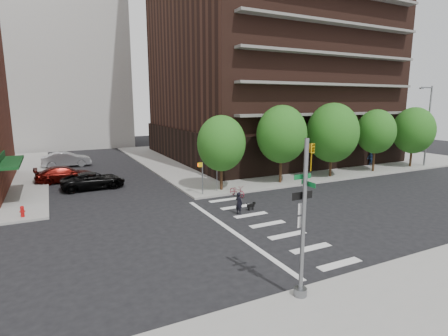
{
  "coord_description": "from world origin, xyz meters",
  "views": [
    {
      "loc": [
        -8.51,
        -17.06,
        7.39
      ],
      "look_at": [
        3.0,
        6.0,
        2.5
      ],
      "focal_mm": 28.0,
      "sensor_mm": 36.0,
      "label": 1
    }
  ],
  "objects_px": {
    "scooter": "(237,191)",
    "dog_walker": "(239,203)",
    "fire_hydrant": "(22,211)",
    "parked_car_silver": "(66,159)",
    "parked_car_maroon": "(65,174)",
    "parked_car_black": "(93,180)",
    "pedestrian_far": "(370,158)",
    "traffic_signal": "(303,232)"
  },
  "relations": [
    {
      "from": "scooter",
      "to": "dog_walker",
      "type": "xyz_separation_m",
      "value": [
        -2.04,
        -3.98,
        0.31
      ]
    },
    {
      "from": "fire_hydrant",
      "to": "dog_walker",
      "type": "distance_m",
      "value": 13.91
    },
    {
      "from": "parked_car_silver",
      "to": "dog_walker",
      "type": "relative_size",
      "value": 3.47
    },
    {
      "from": "parked_car_maroon",
      "to": "scooter",
      "type": "height_order",
      "value": "parked_car_maroon"
    },
    {
      "from": "parked_car_silver",
      "to": "dog_walker",
      "type": "distance_m",
      "value": 25.87
    },
    {
      "from": "parked_car_black",
      "to": "pedestrian_far",
      "type": "distance_m",
      "value": 30.04
    },
    {
      "from": "scooter",
      "to": "pedestrian_far",
      "type": "relative_size",
      "value": 1.04
    },
    {
      "from": "traffic_signal",
      "to": "scooter",
      "type": "distance_m",
      "value": 14.99
    },
    {
      "from": "parked_car_black",
      "to": "parked_car_maroon",
      "type": "xyz_separation_m",
      "value": [
        -2.07,
        3.88,
        0.02
      ]
    },
    {
      "from": "parked_car_silver",
      "to": "scooter",
      "type": "relative_size",
      "value": 3.06
    },
    {
      "from": "traffic_signal",
      "to": "dog_walker",
      "type": "bearing_deg",
      "value": 74.16
    },
    {
      "from": "fire_hydrant",
      "to": "parked_car_maroon",
      "type": "height_order",
      "value": "parked_car_maroon"
    },
    {
      "from": "parked_car_silver",
      "to": "scooter",
      "type": "bearing_deg",
      "value": -150.46
    },
    {
      "from": "scooter",
      "to": "traffic_signal",
      "type": "bearing_deg",
      "value": -120.89
    },
    {
      "from": "fire_hydrant",
      "to": "parked_car_black",
      "type": "relative_size",
      "value": 0.14
    },
    {
      "from": "parked_car_maroon",
      "to": "parked_car_silver",
      "type": "xyz_separation_m",
      "value": [
        0.52,
        8.49,
        0.12
      ]
    },
    {
      "from": "parked_car_maroon",
      "to": "scooter",
      "type": "distance_m",
      "value": 16.69
    },
    {
      "from": "parked_car_black",
      "to": "pedestrian_far",
      "type": "height_order",
      "value": "pedestrian_far"
    },
    {
      "from": "traffic_signal",
      "to": "scooter",
      "type": "height_order",
      "value": "traffic_signal"
    },
    {
      "from": "pedestrian_far",
      "to": "dog_walker",
      "type": "bearing_deg",
      "value": -57.25
    },
    {
      "from": "scooter",
      "to": "parked_car_black",
      "type": "bearing_deg",
      "value": 130.37
    },
    {
      "from": "pedestrian_far",
      "to": "parked_car_maroon",
      "type": "bearing_deg",
      "value": -90.88
    },
    {
      "from": "parked_car_silver",
      "to": "dog_walker",
      "type": "height_order",
      "value": "parked_car_silver"
    },
    {
      "from": "dog_walker",
      "to": "pedestrian_far",
      "type": "relative_size",
      "value": 0.92
    },
    {
      "from": "scooter",
      "to": "pedestrian_far",
      "type": "bearing_deg",
      "value": 0.94
    },
    {
      "from": "fire_hydrant",
      "to": "parked_car_silver",
      "type": "height_order",
      "value": "parked_car_silver"
    },
    {
      "from": "scooter",
      "to": "dog_walker",
      "type": "bearing_deg",
      "value": -128.81
    },
    {
      "from": "fire_hydrant",
      "to": "pedestrian_far",
      "type": "relative_size",
      "value": 0.44
    },
    {
      "from": "scooter",
      "to": "parked_car_maroon",
      "type": "bearing_deg",
      "value": 124.22
    },
    {
      "from": "parked_car_silver",
      "to": "scooter",
      "type": "distance_m",
      "value": 23.15
    },
    {
      "from": "parked_car_black",
      "to": "parked_car_silver",
      "type": "bearing_deg",
      "value": 5.36
    },
    {
      "from": "fire_hydrant",
      "to": "parked_car_maroon",
      "type": "distance_m",
      "value": 10.73
    },
    {
      "from": "parked_car_silver",
      "to": "dog_walker",
      "type": "xyz_separation_m",
      "value": [
        9.42,
        -24.09,
        -0.11
      ]
    },
    {
      "from": "parked_car_black",
      "to": "parked_car_silver",
      "type": "distance_m",
      "value": 12.47
    },
    {
      "from": "traffic_signal",
      "to": "parked_car_black",
      "type": "distance_m",
      "value": 22.39
    },
    {
      "from": "parked_car_maroon",
      "to": "scooter",
      "type": "relative_size",
      "value": 3.0
    },
    {
      "from": "parked_car_black",
      "to": "parked_car_maroon",
      "type": "bearing_deg",
      "value": 26.29
    },
    {
      "from": "parked_car_maroon",
      "to": "parked_car_silver",
      "type": "bearing_deg",
      "value": -4.88
    },
    {
      "from": "fire_hydrant",
      "to": "dog_walker",
      "type": "bearing_deg",
      "value": -22.31
    },
    {
      "from": "dog_walker",
      "to": "pedestrian_far",
      "type": "distance_m",
      "value": 23.56
    },
    {
      "from": "parked_car_maroon",
      "to": "scooter",
      "type": "xyz_separation_m",
      "value": [
        11.98,
        -11.62,
        -0.3
      ]
    },
    {
      "from": "parked_car_maroon",
      "to": "pedestrian_far",
      "type": "bearing_deg",
      "value": -104.0
    }
  ]
}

